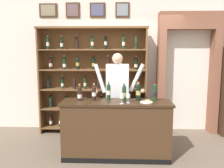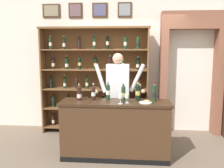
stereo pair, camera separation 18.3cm
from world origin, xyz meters
TOP-DOWN VIEW (x-y plane):
  - ground_plane at (0.00, 0.00)m, footprint 14.00×14.00m
  - back_wall at (-0.00, 1.55)m, footprint 12.00×0.19m
  - wine_shelf at (-0.61, 1.21)m, footprint 2.32×0.34m
  - archway_doorway at (1.43, 1.42)m, footprint 1.29×0.45m
  - tasting_counter at (-0.08, -0.00)m, footprint 1.81×0.55m
  - shopkeeper at (-0.07, 0.52)m, footprint 0.95×0.22m
  - tasting_bottle_vin_santo at (-0.69, 0.06)m, footprint 0.08×0.08m
  - tasting_bottle_grappa at (-0.45, 0.07)m, footprint 0.07×0.07m
  - tasting_bottle_chianti at (-0.21, 0.11)m, footprint 0.07×0.07m
  - tasting_bottle_prosecco at (0.05, 0.06)m, footprint 0.07×0.07m
  - tasting_bottle_super_tuscan at (0.29, 0.11)m, footprint 0.08×0.08m
  - tasting_bottle_riserva at (0.56, 0.06)m, footprint 0.07×0.07m
  - wine_glass_left at (0.02, -0.17)m, footprint 0.08×0.08m
  - wine_glass_right at (0.12, -0.10)m, footprint 0.07×0.07m
  - cheese_plate at (0.41, -0.07)m, footprint 0.20×0.20m

SIDE VIEW (x-z plane):
  - ground_plane at x=0.00m, z-range -0.02..0.00m
  - tasting_counter at x=-0.08m, z-range 0.00..0.95m
  - cheese_plate at x=0.41m, z-range 0.94..0.99m
  - wine_glass_right at x=0.12m, z-range 0.98..1.13m
  - wine_glass_left at x=0.02m, z-range 0.99..1.14m
  - shopkeeper at x=-0.07m, z-range 0.21..1.94m
  - tasting_bottle_vin_santo at x=-0.69m, z-range 0.94..1.22m
  - tasting_bottle_grappa at x=-0.45m, z-range 0.94..1.23m
  - tasting_bottle_prosecco at x=0.05m, z-range 0.95..1.23m
  - tasting_bottle_chianti at x=-0.21m, z-range 0.94..1.26m
  - tasting_bottle_super_tuscan at x=0.29m, z-range 0.95..1.25m
  - tasting_bottle_riserva at x=0.56m, z-range 0.95..1.26m
  - wine_shelf at x=-0.61m, z-range 0.05..2.32m
  - archway_doorway at x=1.43m, z-range 0.19..2.76m
  - back_wall at x=0.00m, z-range 0.00..3.18m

